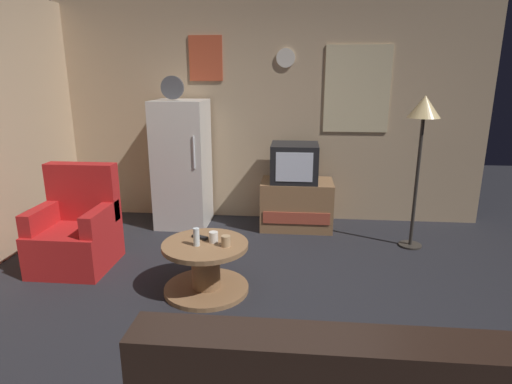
% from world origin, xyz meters
% --- Properties ---
extents(ground_plane, '(12.00, 12.00, 0.00)m').
position_xyz_m(ground_plane, '(0.00, 0.00, 0.00)').
color(ground_plane, '#232328').
extents(wall_with_art, '(5.20, 0.12, 2.67)m').
position_xyz_m(wall_with_art, '(0.01, 2.45, 1.34)').
color(wall_with_art, tan).
rests_on(wall_with_art, ground_plane).
extents(fridge, '(0.60, 0.62, 1.77)m').
position_xyz_m(fridge, '(-1.00, 2.05, 0.75)').
color(fridge, silver).
rests_on(fridge, ground_plane).
extents(tv_stand, '(0.84, 0.53, 0.57)m').
position_xyz_m(tv_stand, '(0.38, 2.05, 0.29)').
color(tv_stand, '#8E6642').
rests_on(tv_stand, ground_plane).
extents(crt_tv, '(0.54, 0.51, 0.44)m').
position_xyz_m(crt_tv, '(0.34, 2.05, 0.79)').
color(crt_tv, black).
rests_on(crt_tv, tv_stand).
extents(standing_lamp, '(0.32, 0.32, 1.59)m').
position_xyz_m(standing_lamp, '(1.60, 1.58, 1.36)').
color(standing_lamp, '#332D28').
rests_on(standing_lamp, ground_plane).
extents(coffee_table, '(0.72, 0.72, 0.44)m').
position_xyz_m(coffee_table, '(-0.38, 0.40, 0.22)').
color(coffee_table, '#8E6642').
rests_on(coffee_table, ground_plane).
extents(wine_glass, '(0.05, 0.05, 0.15)m').
position_xyz_m(wine_glass, '(-0.44, 0.35, 0.51)').
color(wine_glass, silver).
rests_on(wine_glass, coffee_table).
extents(mug_ceramic_white, '(0.08, 0.08, 0.09)m').
position_xyz_m(mug_ceramic_white, '(-0.31, 0.44, 0.48)').
color(mug_ceramic_white, silver).
rests_on(mug_ceramic_white, coffee_table).
extents(mug_ceramic_tan, '(0.08, 0.08, 0.09)m').
position_xyz_m(mug_ceramic_tan, '(-0.20, 0.36, 0.48)').
color(mug_ceramic_tan, tan).
rests_on(mug_ceramic_tan, coffee_table).
extents(remote_control, '(0.15, 0.11, 0.02)m').
position_xyz_m(remote_control, '(-0.44, 0.51, 0.45)').
color(remote_control, black).
rests_on(remote_control, coffee_table).
extents(armchair, '(0.68, 0.68, 0.96)m').
position_xyz_m(armchair, '(-1.72, 0.81, 0.34)').
color(armchair, red).
rests_on(armchair, ground_plane).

